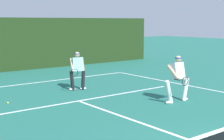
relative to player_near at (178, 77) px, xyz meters
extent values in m
cube|color=white|center=(-2.57, 6.28, -0.86)|extent=(10.37, 0.10, 0.01)
cube|color=white|center=(-2.57, 2.18, -0.86)|extent=(8.45, 0.10, 0.01)
cube|color=white|center=(-2.57, -1.11, -0.86)|extent=(0.10, 6.40, 0.01)
cylinder|color=silver|center=(0.40, -0.01, -0.47)|extent=(0.29, 0.16, 0.81)
cylinder|color=silver|center=(-0.39, 0.03, -0.47)|extent=(0.36, 0.16, 0.80)
ellipsoid|color=white|center=(0.40, -0.01, -0.82)|extent=(0.27, 0.12, 0.09)
ellipsoid|color=white|center=(-0.39, 0.03, -0.82)|extent=(0.27, 0.12, 0.09)
cube|color=silver|center=(0.01, 0.01, 0.20)|extent=(0.43, 0.36, 0.59)
cylinder|color=tan|center=(0.23, 0.00, 0.18)|extent=(0.23, 0.11, 0.61)
cylinder|color=tan|center=(-0.22, 0.02, 0.18)|extent=(0.12, 0.54, 0.46)
sphere|color=tan|center=(0.01, 0.01, 0.61)|extent=(0.21, 0.21, 0.21)
cylinder|color=#19478C|center=(0.01, 0.01, 0.64)|extent=(0.24, 0.24, 0.04)
cylinder|color=black|center=(-0.28, -0.22, -0.03)|extent=(0.05, 0.26, 0.03)
torus|color=black|center=(-0.30, -0.56, -0.03)|extent=(0.29, 0.04, 0.29)
cylinder|color=black|center=(-1.38, 3.72, -0.49)|extent=(0.21, 0.19, 0.77)
cylinder|color=black|center=(-1.81, 3.86, -0.49)|extent=(0.23, 0.19, 0.77)
ellipsoid|color=white|center=(-1.38, 3.72, -0.82)|extent=(0.28, 0.18, 0.09)
ellipsoid|color=white|center=(-1.81, 3.86, -0.82)|extent=(0.28, 0.18, 0.09)
cube|color=#8CCCE0|center=(-1.59, 3.79, 0.17)|extent=(0.45, 0.36, 0.55)
cylinder|color=tan|center=(-1.39, 3.72, 0.14)|extent=(0.17, 0.13, 0.59)
cylinder|color=tan|center=(-1.80, 3.86, 0.14)|extent=(0.22, 0.43, 0.53)
sphere|color=tan|center=(-1.59, 3.79, 0.55)|extent=(0.21, 0.21, 0.21)
cylinder|color=#19478C|center=(-1.59, 3.79, 0.59)|extent=(0.28, 0.28, 0.04)
cylinder|color=black|center=(-1.93, 3.64, -0.06)|extent=(0.11, 0.26, 0.03)
torus|color=black|center=(-2.03, 3.31, -0.06)|extent=(0.29, 0.11, 0.29)
sphere|color=#D1E033|center=(-4.63, 3.29, -0.83)|extent=(0.07, 0.07, 0.07)
camera|label=1|loc=(-8.51, -7.37, 1.86)|focal=53.49mm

